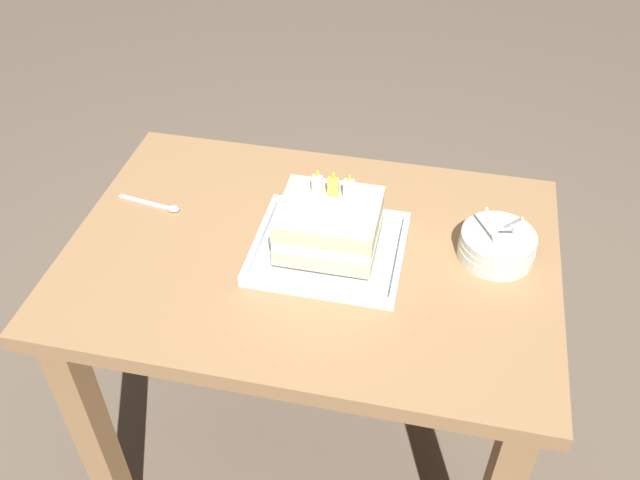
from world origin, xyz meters
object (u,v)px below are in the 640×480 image
at_px(birthday_cake, 329,225).
at_px(serving_spoon_near_tray, 162,206).
at_px(bowl_stack, 497,245).
at_px(foil_tray, 329,250).

height_order(birthday_cake, serving_spoon_near_tray, birthday_cake).
bearing_deg(birthday_cake, bowl_stack, 10.88).
bearing_deg(serving_spoon_near_tray, foil_tray, -9.76).
bearing_deg(foil_tray, serving_spoon_near_tray, 170.24).
xyz_separation_m(bowl_stack, serving_spoon_near_tray, (-0.69, 0.00, -0.02)).
xyz_separation_m(foil_tray, bowl_stack, (0.32, 0.06, 0.02)).
relative_size(bowl_stack, serving_spoon_near_tray, 1.01).
bearing_deg(bowl_stack, birthday_cake, -169.12).
xyz_separation_m(birthday_cake, serving_spoon_near_tray, (-0.37, 0.06, -0.07)).
relative_size(birthday_cake, bowl_stack, 1.26).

